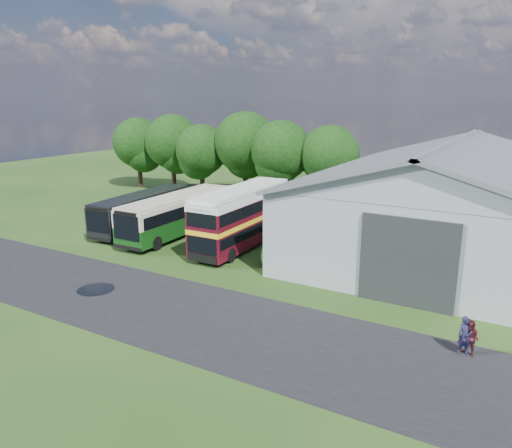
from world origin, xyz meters
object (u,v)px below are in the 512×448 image
Objects in this scene: storage_shed at (450,195)px; bus_green_single at (177,214)px; bus_dark_single at (143,210)px; visitor_b at (470,339)px; bus_maroon_double at (242,218)px; visitor_a at (465,336)px.

storage_shed reaches higher than bus_green_single.
bus_green_single is at bearing -160.73° from storage_shed.
bus_dark_single reaches higher than visitor_b.
bus_maroon_double reaches higher than visitor_a.
bus_dark_single is (-10.30, 0.31, -0.67)m from bus_maroon_double.
storage_shed is 16.87m from visitor_a.
bus_dark_single is at bearing -169.31° from visitor_b.
visitor_b is at bearing -76.46° from storage_shed.
bus_dark_single reaches higher than visitor_a.
visitor_a is at bearing -22.65° from bus_green_single.
storage_shed is at bearing 17.88° from bus_green_single.
bus_dark_single is (-3.93, 0.14, -0.14)m from bus_green_single.
bus_green_single is 25.51m from visitor_b.
bus_green_single is at bearing -6.68° from bus_dark_single.
bus_green_single is at bearing 177.23° from bus_maroon_double.
bus_dark_single is at bearing 132.39° from visitor_a.
storage_shed is at bearing 73.85° from visitor_a.
bus_green_single is 1.13× the size of bus_maroon_double.
visitor_a reaches higher than visitor_b.
visitor_a is (27.51, -9.31, -0.71)m from bus_dark_single.
storage_shed is 2.21× the size of bus_dark_single.
bus_dark_single is at bearing 176.57° from bus_green_single.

